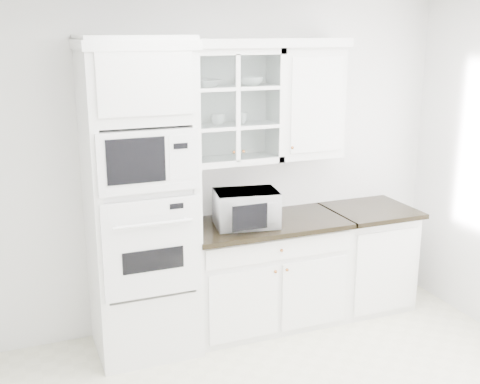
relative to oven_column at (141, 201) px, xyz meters
name	(u,v)px	position (x,y,z in m)	size (l,w,h in m)	color
room_shell	(292,140)	(0.75, -0.99, 0.58)	(4.00, 3.50, 2.70)	white
oven_column	(141,201)	(0.00, 0.00, 0.00)	(0.76, 0.68, 2.40)	white
base_cabinet_run	(264,272)	(1.03, 0.03, -0.74)	(1.32, 0.67, 0.92)	white
extra_base_cabinet	(366,256)	(2.03, 0.03, -0.74)	(0.72, 0.67, 0.92)	white
upper_cabinet_glass	(230,106)	(0.78, 0.17, 0.65)	(0.80, 0.33, 0.90)	white
upper_cabinet_solid	(307,103)	(1.46, 0.17, 0.65)	(0.55, 0.33, 0.90)	white
crown_molding	(218,43)	(0.68, 0.14, 1.14)	(2.14, 0.38, 0.07)	white
countertop_microwave	(246,208)	(0.84, -0.02, -0.14)	(0.49, 0.41, 0.29)	white
bowl_a	(206,83)	(0.58, 0.16, 0.84)	(0.23, 0.23, 0.06)	white
bowl_b	(251,81)	(0.95, 0.16, 0.84)	(0.21, 0.21, 0.07)	white
cup_a	(218,119)	(0.67, 0.16, 0.55)	(0.11, 0.11, 0.09)	white
cup_b	(241,118)	(0.88, 0.17, 0.56)	(0.10, 0.10, 0.09)	white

